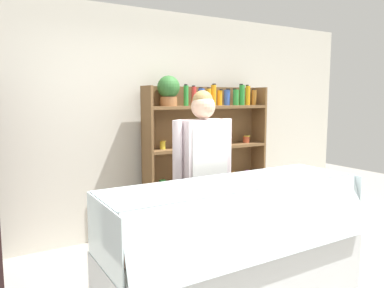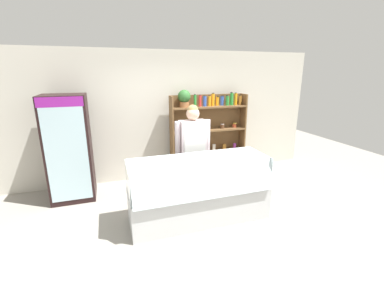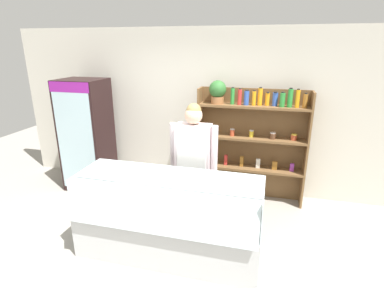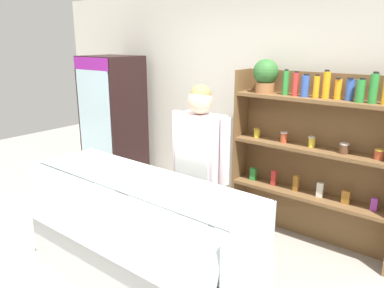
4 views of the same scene
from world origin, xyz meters
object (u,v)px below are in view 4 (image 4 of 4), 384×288
(deli_display_case, at_px, (139,255))
(shop_clerk, at_px, (199,160))
(drinks_fridge, at_px, (114,125))
(shelving_unit, at_px, (308,142))

(deli_display_case, xyz_separation_m, shop_clerk, (0.13, 0.68, 0.72))
(drinks_fridge, relative_size, shelving_unit, 0.99)
(drinks_fridge, height_order, shop_clerk, drinks_fridge)
(drinks_fridge, distance_m, deli_display_case, 2.48)
(drinks_fridge, xyz_separation_m, shop_clerk, (2.08, -0.72, 0.09))
(shelving_unit, distance_m, deli_display_case, 2.00)
(drinks_fridge, relative_size, deli_display_case, 0.88)
(shelving_unit, height_order, shop_clerk, shelving_unit)
(shelving_unit, distance_m, shop_clerk, 1.19)
(deli_display_case, relative_size, shop_clerk, 1.24)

